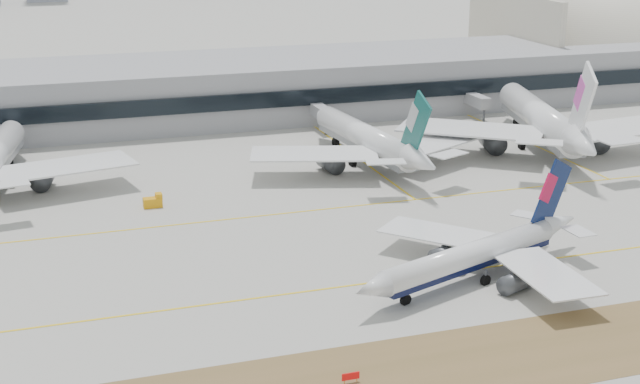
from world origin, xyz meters
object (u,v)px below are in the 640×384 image
object	(u,v)px
taxiing_airliner	(478,254)
terminal	(185,90)
widebody_cathay	(369,141)
widebody_china_air	(543,122)
hangar	(625,74)

from	to	relation	value
taxiing_airliner	terminal	bearing A→B (deg)	-99.98
taxiing_airliner	widebody_cathay	world-z (taller)	widebody_cathay
widebody_china_air	taxiing_airliner	bearing A→B (deg)	156.78
widebody_cathay	hangar	bearing A→B (deg)	-62.61
taxiing_airliner	terminal	distance (m)	125.29
taxiing_airliner	hangar	xyz separation A→B (m)	(131.64, 143.28, -3.75)
taxiing_airliner	widebody_china_air	bearing A→B (deg)	-148.75
taxiing_airliner	hangar	distance (m)	194.61
taxiing_airliner	terminal	xyz separation A→B (m)	(-22.92, 123.12, 3.62)
taxiing_airliner	terminal	size ratio (longest dim) A/B	0.16
taxiing_airliner	terminal	world-z (taller)	taxiing_airliner
taxiing_airliner	widebody_china_air	world-z (taller)	widebody_china_air
terminal	taxiing_airliner	bearing A→B (deg)	-79.45
widebody_china_air	terminal	world-z (taller)	widebody_china_air
taxiing_airliner	hangar	world-z (taller)	hangar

